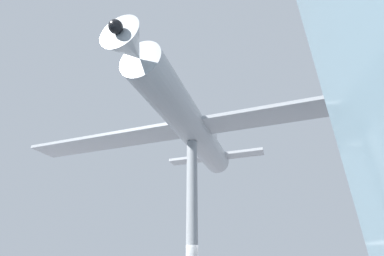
% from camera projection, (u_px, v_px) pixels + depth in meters
% --- Properties ---
extents(support_pylon_central, '(0.53, 0.53, 7.35)m').
position_uv_depth(support_pylon_central, '(192.00, 217.00, 11.56)').
color(support_pylon_central, '#999EA3').
rests_on(support_pylon_central, ground_plane).
extents(suspended_airplane, '(20.57, 12.95, 2.89)m').
position_uv_depth(suspended_airplane, '(191.00, 126.00, 13.46)').
color(suspended_airplane, '#B2B7BC').
rests_on(suspended_airplane, support_pylon_central).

